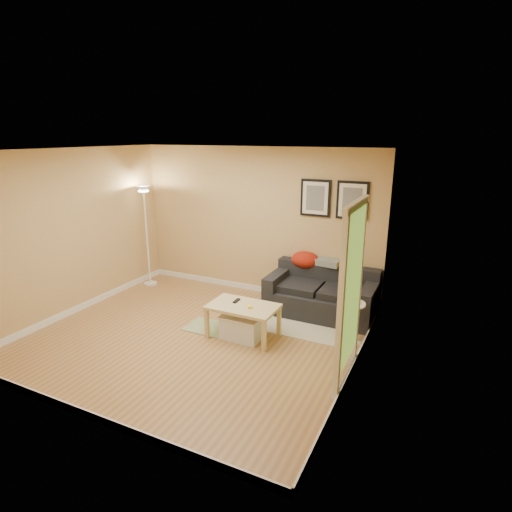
# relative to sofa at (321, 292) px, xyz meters

# --- Properties ---
(floor) EXTENTS (4.50, 4.50, 0.00)m
(floor) POSITION_rel_sofa_xyz_m (-1.38, -1.53, -0.38)
(floor) COLOR #AD804A
(floor) RESTS_ON ground
(ceiling) EXTENTS (4.50, 4.50, 0.00)m
(ceiling) POSITION_rel_sofa_xyz_m (-1.38, -1.53, 2.23)
(ceiling) COLOR white
(ceiling) RESTS_ON wall_back
(wall_back) EXTENTS (4.50, 0.00, 4.50)m
(wall_back) POSITION_rel_sofa_xyz_m (-1.38, 0.47, 0.92)
(wall_back) COLOR tan
(wall_back) RESTS_ON ground
(wall_front) EXTENTS (4.50, 0.00, 4.50)m
(wall_front) POSITION_rel_sofa_xyz_m (-1.38, -3.53, 0.92)
(wall_front) COLOR tan
(wall_front) RESTS_ON ground
(wall_left) EXTENTS (0.00, 4.00, 4.00)m
(wall_left) POSITION_rel_sofa_xyz_m (-3.63, -1.53, 0.92)
(wall_left) COLOR tan
(wall_left) RESTS_ON ground
(wall_right) EXTENTS (0.00, 4.00, 4.00)m
(wall_right) POSITION_rel_sofa_xyz_m (0.87, -1.53, 0.92)
(wall_right) COLOR tan
(wall_right) RESTS_ON ground
(baseboard_back) EXTENTS (4.50, 0.02, 0.10)m
(baseboard_back) POSITION_rel_sofa_xyz_m (-1.38, 0.46, -0.33)
(baseboard_back) COLOR white
(baseboard_back) RESTS_ON ground
(baseboard_front) EXTENTS (4.50, 0.02, 0.10)m
(baseboard_front) POSITION_rel_sofa_xyz_m (-1.38, -3.52, -0.33)
(baseboard_front) COLOR white
(baseboard_front) RESTS_ON ground
(baseboard_left) EXTENTS (0.02, 4.00, 0.10)m
(baseboard_left) POSITION_rel_sofa_xyz_m (-3.62, -1.53, -0.33)
(baseboard_left) COLOR white
(baseboard_left) RESTS_ON ground
(baseboard_right) EXTENTS (0.02, 4.00, 0.10)m
(baseboard_right) POSITION_rel_sofa_xyz_m (0.86, -1.53, -0.33)
(baseboard_right) COLOR white
(baseboard_right) RESTS_ON ground
(sofa) EXTENTS (1.70, 0.90, 0.75)m
(sofa) POSITION_rel_sofa_xyz_m (0.00, 0.00, 0.00)
(sofa) COLOR black
(sofa) RESTS_ON ground
(red_throw) EXTENTS (0.48, 0.36, 0.28)m
(red_throw) POSITION_rel_sofa_xyz_m (-0.39, 0.32, 0.40)
(red_throw) COLOR #B22D10
(red_throw) RESTS_ON sofa
(plaid_throw) EXTENTS (0.45, 0.32, 0.10)m
(plaid_throw) POSITION_rel_sofa_xyz_m (-0.01, 0.33, 0.41)
(plaid_throw) COLOR tan
(plaid_throw) RESTS_ON sofa
(framed_print_left) EXTENTS (0.50, 0.04, 0.60)m
(framed_print_left) POSITION_rel_sofa_xyz_m (-0.30, 0.45, 1.43)
(framed_print_left) COLOR black
(framed_print_left) RESTS_ON wall_back
(framed_print_right) EXTENTS (0.50, 0.04, 0.60)m
(framed_print_right) POSITION_rel_sofa_xyz_m (0.30, 0.45, 1.43)
(framed_print_right) COLOR black
(framed_print_right) RESTS_ON wall_back
(area_rug) EXTENTS (1.25, 0.85, 0.01)m
(area_rug) POSITION_rel_sofa_xyz_m (-0.04, -0.55, -0.37)
(area_rug) COLOR beige
(area_rug) RESTS_ON ground
(green_runner) EXTENTS (0.70, 0.50, 0.01)m
(green_runner) POSITION_rel_sofa_xyz_m (-1.34, -1.22, -0.37)
(green_runner) COLOR #668C4C
(green_runner) RESTS_ON ground
(coffee_table) EXTENTS (1.07, 0.78, 0.48)m
(coffee_table) POSITION_rel_sofa_xyz_m (-0.76, -1.24, -0.13)
(coffee_table) COLOR beige
(coffee_table) RESTS_ON ground
(remote_control) EXTENTS (0.06, 0.16, 0.02)m
(remote_control) POSITION_rel_sofa_xyz_m (-0.92, -1.15, 0.12)
(remote_control) COLOR black
(remote_control) RESTS_ON coffee_table
(tape_roll) EXTENTS (0.07, 0.07, 0.03)m
(tape_roll) POSITION_rel_sofa_xyz_m (-0.63, -1.28, 0.12)
(tape_roll) COLOR yellow
(tape_roll) RESTS_ON coffee_table
(storage_bin) EXTENTS (0.57, 0.42, 0.35)m
(storage_bin) POSITION_rel_sofa_xyz_m (-0.76, -1.27, -0.20)
(storage_bin) COLOR white
(storage_bin) RESTS_ON ground
(side_table) EXTENTS (0.38, 0.38, 0.59)m
(side_table) POSITION_rel_sofa_xyz_m (0.64, -0.73, -0.08)
(side_table) COLOR white
(side_table) RESTS_ON ground
(book_stack) EXTENTS (0.17, 0.23, 0.07)m
(book_stack) POSITION_rel_sofa_xyz_m (0.63, -0.71, 0.25)
(book_stack) COLOR navy
(book_stack) RESTS_ON side_table
(floor_lamp) EXTENTS (0.25, 0.25, 1.90)m
(floor_lamp) POSITION_rel_sofa_xyz_m (-3.38, -0.10, 0.52)
(floor_lamp) COLOR white
(floor_lamp) RESTS_ON ground
(doorway) EXTENTS (0.12, 1.01, 2.13)m
(doorway) POSITION_rel_sofa_xyz_m (0.82, -1.68, 0.65)
(doorway) COLOR white
(doorway) RESTS_ON ground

